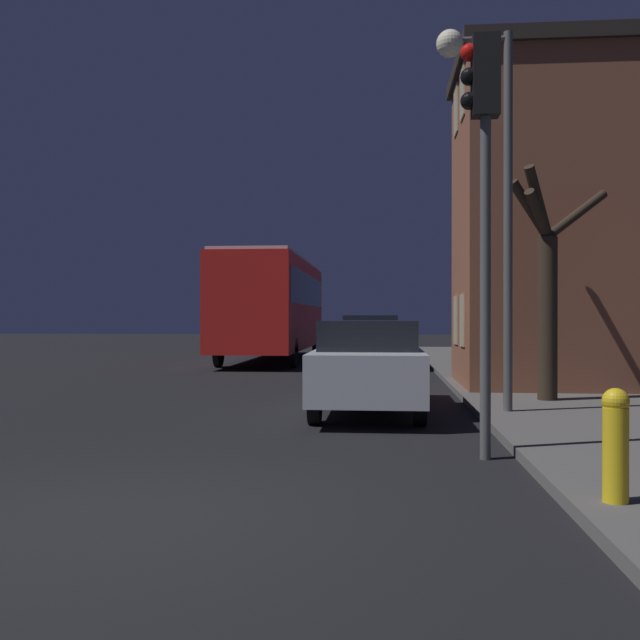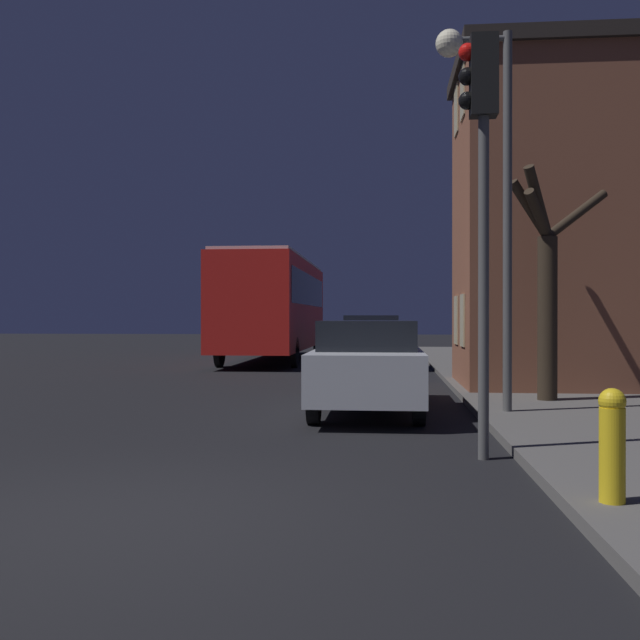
# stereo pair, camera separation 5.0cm
# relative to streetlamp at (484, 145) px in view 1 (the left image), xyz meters

# --- Properties ---
(ground_plane) EXTENTS (120.00, 120.00, 0.00)m
(ground_plane) POSITION_rel_streetlamp_xyz_m (-3.58, -5.76, -4.27)
(ground_plane) COLOR black
(brick_building) EXTENTS (4.05, 3.85, 7.10)m
(brick_building) POSITION_rel_streetlamp_xyz_m (2.01, 4.51, -0.58)
(brick_building) COLOR brown
(brick_building) RESTS_ON sidewalk
(streetlamp) EXTENTS (1.18, 0.43, 5.98)m
(streetlamp) POSITION_rel_streetlamp_xyz_m (0.00, 0.00, 0.00)
(streetlamp) COLOR #4C4C4C
(streetlamp) RESTS_ON sidewalk
(traffic_light) EXTENTS (0.43, 0.24, 4.72)m
(traffic_light) POSITION_rel_streetlamp_xyz_m (-0.47, -3.25, -0.90)
(traffic_light) COLOR #4C4C4C
(traffic_light) RESTS_ON ground
(bare_tree) EXTENTS (1.98, 1.41, 4.07)m
(bare_tree) POSITION_rel_streetlamp_xyz_m (1.32, 1.57, -2.08)
(bare_tree) COLOR #2D2319
(bare_tree) RESTS_ON sidewalk
(bus) EXTENTS (2.61, 11.08, 3.68)m
(bus) POSITION_rel_streetlamp_xyz_m (-5.56, 14.45, -2.09)
(bus) COLOR red
(bus) RESTS_ON ground
(car_near_lane) EXTENTS (1.72, 4.71, 1.53)m
(car_near_lane) POSITION_rel_streetlamp_xyz_m (-1.81, 0.63, -3.46)
(car_near_lane) COLOR #B7BABF
(car_near_lane) RESTS_ON ground
(car_mid_lane) EXTENTS (1.79, 4.61, 1.64)m
(car_mid_lane) POSITION_rel_streetlamp_xyz_m (-1.94, 10.46, -3.42)
(car_mid_lane) COLOR navy
(car_mid_lane) RESTS_ON ground
(fire_hydrant) EXTENTS (0.21, 0.21, 0.91)m
(fire_hydrant) POSITION_rel_streetlamp_xyz_m (0.25, -5.51, -3.68)
(fire_hydrant) COLOR gold
(fire_hydrant) RESTS_ON sidewalk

